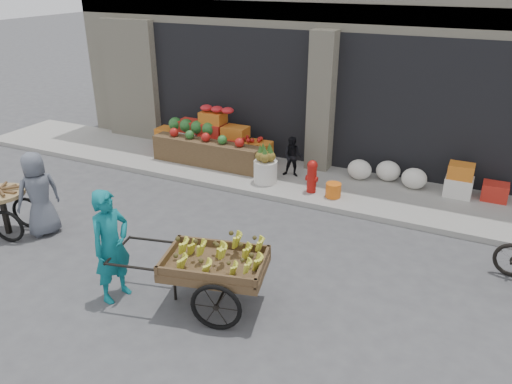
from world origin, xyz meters
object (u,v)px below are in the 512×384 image
at_px(orange_bucket, 333,190).
at_px(banana_cart, 211,261).
at_px(pineapple_bin, 265,172).
at_px(tricycle_cart, 3,205).
at_px(vendor_woman, 111,246).
at_px(vendor_grey, 38,194).
at_px(seated_person, 293,157).
at_px(fire_hydrant, 312,175).

xyz_separation_m(orange_bucket, banana_cart, (-0.49, -4.12, 0.47)).
bearing_deg(pineapple_bin, tricycle_cart, -130.30).
distance_m(vendor_woman, tricycle_cart, 3.20).
bearing_deg(tricycle_cart, orange_bucket, 24.19).
relative_size(orange_bucket, vendor_grey, 0.20).
bearing_deg(pineapple_bin, seated_person, 56.31).
height_order(orange_bucket, banana_cart, banana_cart).
height_order(vendor_woman, tricycle_cart, vendor_woman).
bearing_deg(banana_cart, pineapple_bin, 91.50).
bearing_deg(vendor_woman, seated_person, 2.52).
bearing_deg(tricycle_cart, banana_cart, -16.64).
relative_size(vendor_woman, vendor_grey, 1.10).
xyz_separation_m(banana_cart, vendor_woman, (-1.39, -0.43, 0.13)).
bearing_deg(tricycle_cart, fire_hydrant, 27.52).
height_order(pineapple_bin, fire_hydrant, fire_hydrant).
bearing_deg(orange_bucket, vendor_woman, -112.41).
height_order(orange_bucket, seated_person, seated_person).
relative_size(seated_person, tricycle_cart, 0.64).
bearing_deg(seated_person, tricycle_cart, -139.50).
height_order(orange_bucket, vendor_grey, vendor_grey).
bearing_deg(banana_cart, tricycle_cart, 163.94).
bearing_deg(vendor_grey, banana_cart, 103.80).
bearing_deg(orange_bucket, fire_hydrant, 174.29).
height_order(fire_hydrant, banana_cart, banana_cart).
relative_size(pineapple_bin, banana_cart, 0.20).
distance_m(seated_person, vendor_grey, 5.35).
relative_size(banana_cart, vendor_woman, 1.49).
bearing_deg(seated_person, fire_hydrant, -52.88).
bearing_deg(fire_hydrant, tricycle_cart, -138.68).
height_order(orange_bucket, tricycle_cart, tricycle_cart).
bearing_deg(banana_cart, fire_hydrant, 76.90).
distance_m(orange_bucket, tricycle_cart, 6.34).
bearing_deg(tricycle_cart, vendor_grey, 12.50).
relative_size(pineapple_bin, seated_person, 0.56).
height_order(pineapple_bin, vendor_grey, vendor_grey).
xyz_separation_m(orange_bucket, vendor_grey, (-4.38, -3.60, 0.52)).
relative_size(pineapple_bin, tricycle_cart, 0.36).
height_order(pineapple_bin, banana_cart, banana_cart).
bearing_deg(pineapple_bin, banana_cart, -75.28).
distance_m(pineapple_bin, orange_bucket, 1.61).
height_order(seated_person, vendor_grey, vendor_grey).
bearing_deg(orange_bucket, pineapple_bin, 176.42).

